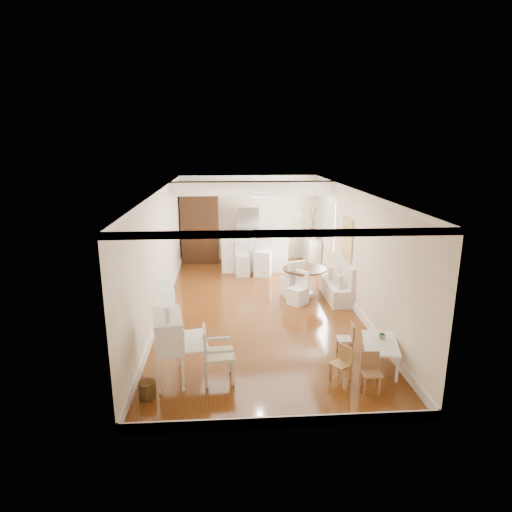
{
  "coord_description": "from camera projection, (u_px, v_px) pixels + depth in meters",
  "views": [
    {
      "loc": [
        -0.71,
        -9.56,
        3.82
      ],
      "look_at": [
        -0.04,
        0.3,
        1.2
      ],
      "focal_mm": 30.0,
      "sensor_mm": 36.0,
      "label": 1
    }
  ],
  "objects": [
    {
      "name": "slip_chair_far",
      "position": [
        293.0,
        278.0,
        10.92
      ],
      "size": [
        0.6,
        0.61,
        0.98
      ],
      "primitive_type": "cube",
      "rotation": [
        0.0,
        0.0,
        -2.79
      ],
      "color": "white",
      "rests_on": "ground"
    },
    {
      "name": "bar_stool_left",
      "position": [
        242.0,
        259.0,
        12.58
      ],
      "size": [
        0.43,
        0.43,
        1.01
      ],
      "primitive_type": "cube",
      "rotation": [
        0.0,
        0.0,
        0.05
      ],
      "color": "silver",
      "rests_on": "ground"
    },
    {
      "name": "kids_chair_a",
      "position": [
        340.0,
        364.0,
        7.06
      ],
      "size": [
        0.39,
        0.39,
        0.59
      ],
      "primitive_type": "cube",
      "rotation": [
        0.0,
        0.0,
        -0.99
      ],
      "color": "tan",
      "rests_on": "ground"
    },
    {
      "name": "wicker_basket",
      "position": [
        147.0,
        390.0,
        6.59
      ],
      "size": [
        0.28,
        0.28,
        0.27
      ],
      "primitive_type": "cylinder",
      "rotation": [
        0.0,
        0.0,
        -0.04
      ],
      "color": "#523719",
      "rests_on": "ground"
    },
    {
      "name": "dining_table",
      "position": [
        304.0,
        282.0,
        10.93
      ],
      "size": [
        1.42,
        1.42,
        0.74
      ],
      "primitive_type": "cylinder",
      "rotation": [
        0.0,
        0.0,
        -0.38
      ],
      "color": "#432415",
      "rests_on": "ground"
    },
    {
      "name": "banquette",
      "position": [
        336.0,
        280.0,
        10.74
      ],
      "size": [
        0.52,
        1.6,
        0.98
      ],
      "primitive_type": "cube",
      "color": "silver",
      "rests_on": "ground"
    },
    {
      "name": "branch_vase",
      "position": [
        313.0,
        236.0,
        13.59
      ],
      "size": [
        0.19,
        0.19,
        0.19
      ],
      "primitive_type": "imported",
      "rotation": [
        0.0,
        0.0,
        0.03
      ],
      "color": "white",
      "rests_on": "sideboard"
    },
    {
      "name": "slip_chair_near",
      "position": [
        298.0,
        288.0,
        10.37
      ],
      "size": [
        0.56,
        0.56,
        0.82
      ],
      "primitive_type": "cube",
      "rotation": [
        0.0,
        0.0,
        -0.84
      ],
      "color": "white",
      "rests_on": "ground"
    },
    {
      "name": "gustavian_armchair",
      "position": [
        219.0,
        354.0,
        7.01
      ],
      "size": [
        0.59,
        0.59,
        0.94
      ],
      "primitive_type": "cube",
      "rotation": [
        0.0,
        0.0,
        1.66
      ],
      "color": "beige",
      "rests_on": "ground"
    },
    {
      "name": "secretary_bureau",
      "position": [
        169.0,
        348.0,
        7.0
      ],
      "size": [
        1.04,
        1.05,
        1.15
      ],
      "primitive_type": "cube",
      "rotation": [
        0.0,
        0.0,
        0.17
      ],
      "color": "white",
      "rests_on": "ground"
    },
    {
      "name": "pantry_cabinet",
      "position": [
        200.0,
        228.0,
        13.88
      ],
      "size": [
        1.2,
        0.6,
        2.3
      ],
      "primitive_type": "cube",
      "color": "#381E11",
      "rests_on": "ground"
    },
    {
      "name": "kids_chair_b",
      "position": [
        345.0,
        339.0,
        7.94
      ],
      "size": [
        0.31,
        0.31,
        0.6
      ],
      "primitive_type": "cube",
      "rotation": [
        0.0,
        0.0,
        -1.65
      ],
      "color": "#A17149",
      "rests_on": "ground"
    },
    {
      "name": "bar_stool_right",
      "position": [
        263.0,
        256.0,
        12.57
      ],
      "size": [
        0.58,
        0.58,
        1.19
      ],
      "primitive_type": "cube",
      "rotation": [
        0.0,
        0.0,
        -0.25
      ],
      "color": "white",
      "rests_on": "ground"
    },
    {
      "name": "kids_chair_c",
      "position": [
        371.0,
        372.0,
        6.77
      ],
      "size": [
        0.31,
        0.31,
        0.61
      ],
      "primitive_type": "cube",
      "rotation": [
        0.0,
        0.0,
        -0.07
      ],
      "color": "#A4714A",
      "rests_on": "ground"
    },
    {
      "name": "breakfast_counter",
      "position": [
        254.0,
        254.0,
        13.11
      ],
      "size": [
        2.05,
        0.65,
        1.03
      ],
      "primitive_type": "cube",
      "color": "white",
      "rests_on": "ground"
    },
    {
      "name": "sideboard",
      "position": [
        312.0,
        252.0,
        13.77
      ],
      "size": [
        0.43,
        0.9,
        0.85
      ],
      "primitive_type": "cube",
      "rotation": [
        0.0,
        0.0,
        0.04
      ],
      "color": "silver",
      "rests_on": "ground"
    },
    {
      "name": "room",
      "position": [
        259.0,
        224.0,
        10.06
      ],
      "size": [
        9.0,
        9.04,
        2.82
      ],
      "color": "brown",
      "rests_on": "ground"
    },
    {
      "name": "kids_table",
      "position": [
        379.0,
        355.0,
        7.45
      ],
      "size": [
        0.79,
        1.07,
        0.48
      ],
      "primitive_type": "cube",
      "rotation": [
        0.0,
        0.0,
        -0.24
      ],
      "color": "white",
      "rests_on": "ground"
    },
    {
      "name": "pencil_cup",
      "position": [
        382.0,
        336.0,
        7.52
      ],
      "size": [
        0.15,
        0.15,
        0.09
      ],
      "primitive_type": "imported",
      "rotation": [
        0.0,
        0.0,
        0.4
      ],
      "color": "#59995D",
      "rests_on": "kids_table"
    },
    {
      "name": "fridge",
      "position": [
        258.0,
        235.0,
        14.04
      ],
      "size": [
        0.75,
        0.65,
        1.8
      ],
      "primitive_type": "imported",
      "color": "silver",
      "rests_on": "ground"
    }
  ]
}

